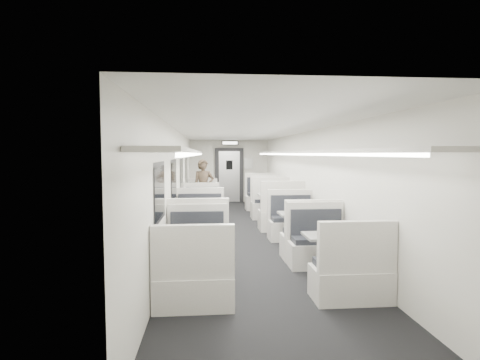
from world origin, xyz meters
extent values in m
cube|color=black|center=(0.00, 0.00, -0.06)|extent=(3.00, 12.00, 0.12)
cube|color=white|center=(0.00, 0.00, 2.46)|extent=(3.00, 12.00, 0.12)
cube|color=silver|center=(0.00, 6.06, 1.20)|extent=(3.00, 0.12, 2.40)
cube|color=silver|center=(0.00, -6.06, 1.20)|extent=(3.00, 0.12, 2.40)
cube|color=silver|center=(-1.56, 0.00, 1.20)|extent=(0.12, 12.00, 2.40)
cube|color=silver|center=(1.56, 0.00, 1.20)|extent=(0.12, 12.00, 2.40)
cube|color=beige|center=(-1.00, 2.41, 0.21)|extent=(0.97, 0.54, 0.41)
cube|color=black|center=(-1.00, 2.44, 0.46)|extent=(0.86, 0.43, 0.09)
cube|color=beige|center=(-1.00, 2.21, 0.73)|extent=(0.97, 0.11, 0.64)
cube|color=beige|center=(-1.00, 3.83, 0.21)|extent=(0.97, 0.54, 0.41)
cube|color=black|center=(-1.00, 3.81, 0.46)|extent=(0.86, 0.43, 0.09)
cube|color=beige|center=(-1.00, 4.03, 0.73)|extent=(0.97, 0.11, 0.64)
cylinder|color=silver|center=(-1.00, 3.12, 0.32)|extent=(0.09, 0.09, 0.63)
cylinder|color=silver|center=(-1.00, 3.12, 0.01)|extent=(0.33, 0.33, 0.03)
cube|color=gray|center=(-1.00, 3.12, 0.67)|extent=(0.80, 0.55, 0.04)
cube|color=beige|center=(-1.00, 0.40, 0.21)|extent=(0.99, 0.55, 0.42)
cube|color=black|center=(-1.00, 0.43, 0.47)|extent=(0.87, 0.44, 0.09)
cube|color=beige|center=(-1.00, 0.20, 0.74)|extent=(0.99, 0.11, 0.65)
cube|color=beige|center=(-1.00, 1.85, 0.21)|extent=(0.99, 0.55, 0.42)
cube|color=black|center=(-1.00, 1.83, 0.47)|extent=(0.87, 0.44, 0.09)
cube|color=beige|center=(-1.00, 2.05, 0.74)|extent=(0.99, 0.11, 0.65)
cylinder|color=silver|center=(-1.00, 1.13, 0.32)|extent=(0.09, 0.09, 0.64)
cylinder|color=silver|center=(-1.00, 1.13, 0.01)|extent=(0.34, 0.34, 0.03)
cube|color=gray|center=(-1.00, 1.13, 0.68)|extent=(0.82, 0.56, 0.04)
cube|color=beige|center=(-1.00, -2.02, 0.22)|extent=(1.05, 0.58, 0.45)
cube|color=black|center=(-1.00, -1.99, 0.49)|extent=(0.93, 0.46, 0.10)
cube|color=beige|center=(-1.00, -2.23, 0.79)|extent=(1.05, 0.12, 0.69)
cube|color=beige|center=(-1.00, -0.47, 0.22)|extent=(1.05, 0.58, 0.45)
cube|color=black|center=(-1.00, -0.50, 0.49)|extent=(0.93, 0.46, 0.10)
cube|color=beige|center=(-1.00, -0.26, 0.79)|extent=(1.05, 0.12, 0.69)
cylinder|color=silver|center=(-1.00, -1.24, 0.34)|extent=(0.10, 0.10, 0.68)
cylinder|color=silver|center=(-1.00, -1.24, 0.01)|extent=(0.36, 0.36, 0.03)
cube|color=gray|center=(-1.00, -1.24, 0.72)|extent=(0.87, 0.59, 0.04)
cube|color=beige|center=(-1.00, -3.94, 0.21)|extent=(0.97, 0.54, 0.41)
cube|color=black|center=(-1.00, -3.91, 0.46)|extent=(0.86, 0.43, 0.09)
cube|color=beige|center=(-1.00, -4.14, 0.73)|extent=(0.97, 0.11, 0.64)
cube|color=beige|center=(-1.00, -2.51, 0.21)|extent=(0.97, 0.54, 0.41)
cube|color=black|center=(-1.00, -2.53, 0.46)|extent=(0.86, 0.43, 0.09)
cube|color=beige|center=(-1.00, -2.31, 0.73)|extent=(0.97, 0.11, 0.64)
cylinder|color=silver|center=(-1.00, -3.22, 0.32)|extent=(0.09, 0.09, 0.63)
cylinder|color=silver|center=(-1.00, -3.22, 0.01)|extent=(0.33, 0.33, 0.03)
cube|color=gray|center=(-1.00, -3.22, 0.67)|extent=(0.81, 0.55, 0.04)
cube|color=beige|center=(1.00, 2.28, 0.24)|extent=(1.12, 0.63, 0.48)
cube|color=black|center=(1.00, 2.31, 0.53)|extent=(1.00, 0.50, 0.11)
cube|color=beige|center=(1.00, 2.05, 0.85)|extent=(1.12, 0.13, 0.74)
cube|color=beige|center=(1.00, 3.93, 0.24)|extent=(1.12, 0.63, 0.48)
cube|color=black|center=(1.00, 3.90, 0.53)|extent=(1.00, 0.50, 0.11)
cube|color=beige|center=(1.00, 4.16, 0.85)|extent=(1.12, 0.13, 0.74)
cylinder|color=silver|center=(1.00, 3.11, 0.37)|extent=(0.11, 0.11, 0.73)
cylinder|color=silver|center=(1.00, 3.11, 0.02)|extent=(0.38, 0.38, 0.03)
cube|color=gray|center=(1.00, 3.11, 0.77)|extent=(0.93, 0.64, 0.04)
cube|color=beige|center=(1.00, 0.57, 0.24)|extent=(1.13, 0.63, 0.48)
cube|color=black|center=(1.00, 0.60, 0.53)|extent=(1.00, 0.50, 0.11)
cube|color=beige|center=(1.00, 0.34, 0.85)|extent=(1.13, 0.13, 0.75)
cube|color=beige|center=(1.00, 2.23, 0.24)|extent=(1.13, 0.63, 0.48)
cube|color=black|center=(1.00, 2.20, 0.53)|extent=(1.00, 0.50, 0.11)
cube|color=beige|center=(1.00, 2.46, 0.85)|extent=(1.13, 0.13, 0.75)
cylinder|color=silver|center=(1.00, 1.40, 0.37)|extent=(0.11, 0.11, 0.74)
cylinder|color=silver|center=(1.00, 1.40, 0.02)|extent=(0.38, 0.38, 0.03)
cube|color=gray|center=(1.00, 1.40, 0.78)|extent=(0.94, 0.64, 0.04)
cube|color=beige|center=(1.00, -1.98, 0.21)|extent=(1.00, 0.56, 0.43)
cube|color=black|center=(1.00, -1.95, 0.47)|extent=(0.89, 0.44, 0.09)
cube|color=beige|center=(1.00, -2.18, 0.76)|extent=(1.00, 0.11, 0.66)
cube|color=beige|center=(1.00, -0.50, 0.21)|extent=(1.00, 0.56, 0.43)
cube|color=black|center=(1.00, -0.53, 0.47)|extent=(0.89, 0.44, 0.09)
cube|color=beige|center=(1.00, -0.30, 0.76)|extent=(1.00, 0.11, 0.66)
cylinder|color=silver|center=(1.00, -1.24, 0.33)|extent=(0.09, 0.09, 0.65)
cylinder|color=silver|center=(1.00, -1.24, 0.01)|extent=(0.34, 0.34, 0.03)
cube|color=gray|center=(1.00, -1.24, 0.69)|extent=(0.83, 0.57, 0.04)
cube|color=beige|center=(1.00, -3.89, 0.21)|extent=(0.98, 0.54, 0.42)
cube|color=black|center=(1.00, -3.87, 0.46)|extent=(0.87, 0.43, 0.09)
cube|color=beige|center=(1.00, -4.09, 0.74)|extent=(0.98, 0.11, 0.65)
cube|color=beige|center=(1.00, -2.45, 0.21)|extent=(0.98, 0.54, 0.42)
cube|color=black|center=(1.00, -2.48, 0.46)|extent=(0.87, 0.43, 0.09)
cube|color=beige|center=(1.00, -2.26, 0.74)|extent=(0.98, 0.11, 0.65)
cylinder|color=silver|center=(1.00, -3.17, 0.32)|extent=(0.09, 0.09, 0.64)
cylinder|color=silver|center=(1.00, -3.17, 0.01)|extent=(0.33, 0.33, 0.03)
cube|color=gray|center=(1.00, -3.17, 0.67)|extent=(0.81, 0.55, 0.04)
imported|color=black|center=(-0.95, 2.63, 0.86)|extent=(0.66, 0.46, 1.71)
cube|color=black|center=(-1.49, 3.40, 1.35)|extent=(0.02, 1.18, 0.84)
cube|color=black|center=(-1.49, 1.20, 1.35)|extent=(0.02, 1.18, 0.84)
cube|color=black|center=(-1.49, -1.00, 1.35)|extent=(0.02, 1.18, 0.84)
cube|color=black|center=(-1.49, -3.20, 1.35)|extent=(0.02, 1.18, 0.84)
cube|color=beige|center=(-1.26, -0.30, 1.92)|extent=(0.46, 10.40, 0.05)
cube|color=white|center=(-1.06, -0.30, 1.87)|extent=(0.05, 10.20, 0.04)
cube|color=beige|center=(1.26, -0.30, 1.92)|extent=(0.46, 10.40, 0.05)
cube|color=white|center=(1.06, -0.30, 1.87)|extent=(0.05, 10.20, 0.04)
cube|color=black|center=(0.00, 5.94, 1.05)|extent=(1.10, 0.10, 2.10)
cube|color=silver|center=(0.00, 5.91, 1.00)|extent=(0.80, 0.05, 1.95)
cube|color=black|center=(0.00, 5.87, 1.45)|extent=(0.25, 0.02, 0.35)
cube|color=black|center=(0.00, 5.45, 2.28)|extent=(0.62, 0.10, 0.16)
cube|color=silver|center=(0.00, 5.39, 2.28)|extent=(0.54, 0.02, 0.10)
cube|color=silver|center=(0.75, 5.92, 1.50)|extent=(0.32, 0.02, 0.40)
camera|label=1|loc=(-0.82, -8.47, 1.88)|focal=28.00mm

